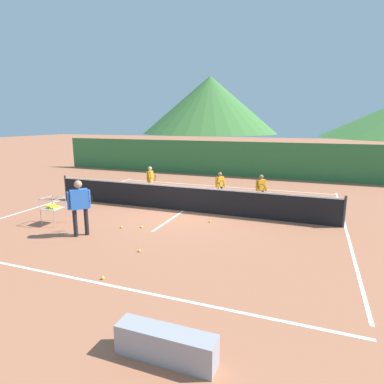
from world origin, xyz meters
name	(u,v)px	position (x,y,z in m)	size (l,w,h in m)	color
ground_plane	(183,211)	(0.00, 0.00, 0.00)	(120.00, 120.00, 0.00)	#A86647
line_baseline_near	(81,279)	(0.00, -5.89, 0.00)	(11.35, 0.08, 0.01)	white
line_baseline_far	(220,186)	(0.00, 5.13, 0.00)	(11.35, 0.08, 0.01)	white
line_sideline_west	(65,199)	(-5.67, 0.00, 0.00)	(0.08, 11.02, 0.01)	white
line_sideline_east	(346,228)	(5.67, 0.00, 0.00)	(0.08, 11.02, 0.01)	white
line_service_center	(183,211)	(0.00, 0.00, 0.00)	(0.08, 5.15, 0.01)	white
tennis_net	(183,198)	(0.00, 0.00, 0.50)	(11.26, 0.08, 1.05)	#333338
instructor	(80,203)	(-1.82, -3.61, 1.01)	(0.61, 0.80, 1.69)	black
student_0	(150,178)	(-2.41, 1.92, 0.81)	(0.50, 0.61, 1.35)	silver
student_1	(220,184)	(0.86, 2.06, 0.75)	(0.41, 0.69, 1.25)	navy
student_2	(261,187)	(2.64, 1.79, 0.77)	(0.46, 0.69, 1.28)	navy
ball_cart	(53,207)	(-3.44, -3.03, 0.59)	(0.58, 0.58, 0.90)	#B7B7BC
tennis_ball_0	(141,227)	(-0.49, -2.36, 0.03)	(0.07, 0.07, 0.07)	yellow
tennis_ball_1	(103,278)	(0.45, -5.72, 0.03)	(0.07, 0.07, 0.07)	yellow
tennis_ball_2	(139,251)	(0.43, -4.10, 0.03)	(0.07, 0.07, 0.07)	yellow
tennis_ball_3	(74,205)	(-4.43, -0.92, 0.03)	(0.07, 0.07, 0.07)	yellow
tennis_ball_4	(62,207)	(-4.70, -1.27, 0.03)	(0.07, 0.07, 0.07)	yellow
tennis_ball_5	(121,227)	(-1.09, -2.60, 0.03)	(0.07, 0.07, 0.07)	yellow
tennis_ball_6	(210,221)	(1.40, -1.02, 0.03)	(0.07, 0.07, 0.07)	yellow
windscreen_fence	(236,159)	(0.00, 8.64, 1.08)	(24.96, 0.08, 2.16)	#33753D
courtside_bench	(166,344)	(2.76, -7.41, 0.23)	(1.50, 0.36, 0.46)	#99999E
hill_0	(210,105)	(-24.17, 79.13, 7.92)	(38.00, 38.00, 15.83)	#427A38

